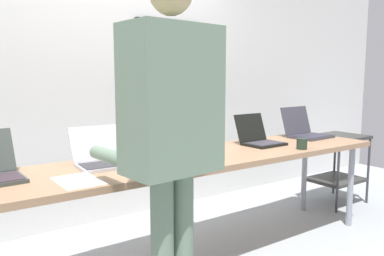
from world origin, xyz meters
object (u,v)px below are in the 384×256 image
object	(u,v)px
laptop_station_3	(259,138)
laptop_station_4	(305,130)
laptop_station_2	(188,145)
storage_cart	(337,158)
person	(171,126)
coffee_mug	(302,144)
workbench	(176,166)
laptop_station_1	(105,156)

from	to	relation	value
laptop_station_3	laptop_station_4	bearing A→B (deg)	3.67
laptop_station_2	storage_cart	size ratio (longest dim) A/B	0.54
laptop_station_4	person	bearing A→B (deg)	-158.48
laptop_station_2	laptop_station_4	world-z (taller)	laptop_station_4
laptop_station_3	coffee_mug	size ratio (longest dim) A/B	3.95
workbench	person	distance (m)	0.83
laptop_station_3	person	world-z (taller)	person
laptop_station_1	storage_cart	world-z (taller)	laptop_station_1
workbench	laptop_station_4	world-z (taller)	laptop_station_4
laptop_station_2	laptop_station_1	bearing A→B (deg)	-179.45
workbench	laptop_station_1	world-z (taller)	laptop_station_1
laptop_station_2	coffee_mug	distance (m)	0.88
laptop_station_2	laptop_station_4	distance (m)	1.31
laptop_station_3	laptop_station_4	world-z (taller)	laptop_station_4
laptop_station_4	coffee_mug	bearing A→B (deg)	-143.23
laptop_station_2	laptop_station_3	size ratio (longest dim) A/B	1.16
person	laptop_station_4	bearing A→B (deg)	21.52
laptop_station_2	storage_cart	distance (m)	1.96
laptop_station_2	storage_cart	bearing A→B (deg)	2.64
laptop_station_3	storage_cart	bearing A→B (deg)	5.27
workbench	laptop_station_1	bearing A→B (deg)	166.18
person	storage_cart	xyz separation A→B (m)	(2.52, 0.83, -0.61)
laptop_station_4	person	world-z (taller)	person
workbench	storage_cart	size ratio (longest dim) A/B	4.94
laptop_station_3	coffee_mug	bearing A→B (deg)	-71.40
laptop_station_2	workbench	bearing A→B (deg)	-146.70
person	coffee_mug	bearing A→B (deg)	14.86
person	workbench	bearing A→B (deg)	55.93
person	coffee_mug	distance (m)	1.48
laptop_station_1	workbench	bearing A→B (deg)	-13.82
laptop_station_3	person	distance (m)	1.49
coffee_mug	storage_cart	xyz separation A→B (m)	(1.12, 0.46, -0.33)
laptop_station_4	storage_cart	world-z (taller)	laptop_station_4
workbench	laptop_station_2	world-z (taller)	laptop_station_2
storage_cart	laptop_station_4	bearing A→B (deg)	-173.09
laptop_station_1	storage_cart	bearing A→B (deg)	2.13
laptop_station_3	storage_cart	xyz separation A→B (m)	(1.24, 0.11, -0.34)
workbench	laptop_station_2	xyz separation A→B (m)	(0.18, 0.12, 0.10)
laptop_station_3	storage_cart	distance (m)	1.29
laptop_station_1	laptop_station_2	world-z (taller)	laptop_station_2
workbench	coffee_mug	xyz separation A→B (m)	(0.98, -0.25, 0.09)
laptop_station_1	person	size ratio (longest dim) A/B	0.21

